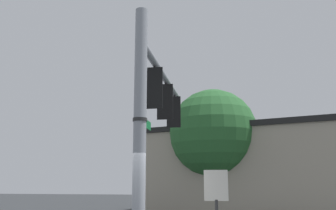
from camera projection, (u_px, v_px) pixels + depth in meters
signal_pole at (140, 129)px, 8.61m from camera, size 0.31×0.31×6.15m
mast_arm at (164, 77)px, 12.16m from camera, size 0.31×6.43×0.21m
traffic_light_nearest_pole at (155, 89)px, 10.49m from camera, size 0.54×0.49×1.31m
traffic_light_mid_inner at (166, 103)px, 12.31m from camera, size 0.54×0.49×1.31m
traffic_light_mid_outer at (174, 113)px, 14.13m from camera, size 0.54×0.49×1.31m
street_name_sign at (143, 121)px, 8.91m from camera, size 0.35×1.31×0.22m
storefront_building at (269, 169)px, 20.82m from camera, size 15.17×10.51×4.94m
tree_by_storefront at (213, 133)px, 20.32m from camera, size 4.92×4.92×6.95m
historical_marker at (216, 199)px, 8.98m from camera, size 0.60×0.08×2.13m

